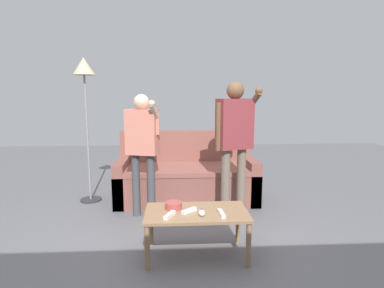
% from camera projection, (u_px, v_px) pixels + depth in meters
% --- Properties ---
extents(ground_plane, '(12.00, 12.00, 0.00)m').
position_uv_depth(ground_plane, '(174.00, 244.00, 2.93)').
color(ground_plane, slate).
extents(couch, '(1.86, 0.86, 0.92)m').
position_uv_depth(couch, '(186.00, 176.00, 4.23)').
color(couch, brown).
rests_on(couch, ground).
extents(coffee_table, '(0.90, 0.49, 0.41)m').
position_uv_depth(coffee_table, '(197.00, 217.00, 2.69)').
color(coffee_table, '#997551').
rests_on(coffee_table, ground).
extents(snack_bowl, '(0.15, 0.15, 0.06)m').
position_uv_depth(snack_bowl, '(173.00, 205.00, 2.74)').
color(snack_bowl, '#B24C47').
rests_on(snack_bowl, coffee_table).
extents(game_remote_nunchuk, '(0.06, 0.09, 0.05)m').
position_uv_depth(game_remote_nunchuk, '(202.00, 213.00, 2.58)').
color(game_remote_nunchuk, white).
rests_on(game_remote_nunchuk, coffee_table).
extents(floor_lamp, '(0.28, 0.28, 1.90)m').
position_uv_depth(floor_lamp, '(85.00, 82.00, 3.92)').
color(floor_lamp, '#2D2D33').
rests_on(floor_lamp, ground).
extents(player_left, '(0.41, 0.38, 1.43)m').
position_uv_depth(player_left, '(142.00, 141.00, 3.49)').
color(player_left, '#47474C').
rests_on(player_left, ground).
extents(player_right, '(0.50, 0.31, 1.57)m').
position_uv_depth(player_right, '(234.00, 134.00, 3.45)').
color(player_right, '#756656').
rests_on(player_right, ground).
extents(game_remote_wand_near, '(0.14, 0.13, 0.03)m').
position_uv_depth(game_remote_wand_near, '(189.00, 211.00, 2.65)').
color(game_remote_wand_near, white).
rests_on(game_remote_wand_near, coffee_table).
extents(game_remote_wand_far, '(0.10, 0.16, 0.03)m').
position_uv_depth(game_remote_wand_far, '(170.00, 215.00, 2.55)').
color(game_remote_wand_far, white).
rests_on(game_remote_wand_far, coffee_table).
extents(game_remote_wand_spare, '(0.05, 0.16, 0.03)m').
position_uv_depth(game_remote_wand_spare, '(221.00, 213.00, 2.59)').
color(game_remote_wand_spare, white).
rests_on(game_remote_wand_spare, coffee_table).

